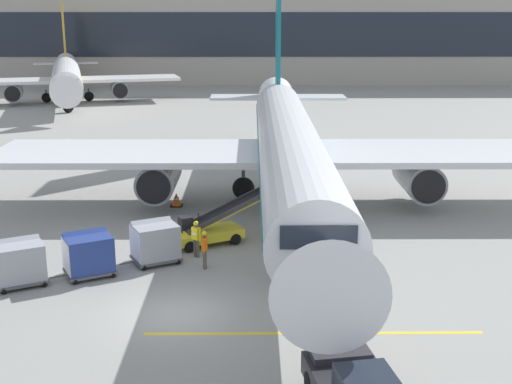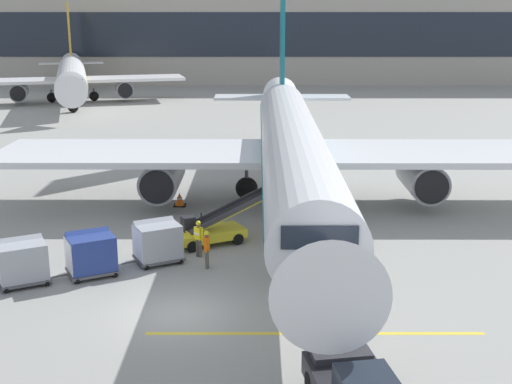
% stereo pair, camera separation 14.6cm
% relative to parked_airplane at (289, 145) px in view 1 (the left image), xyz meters
% --- Properties ---
extents(ground_plane, '(600.00, 600.00, 0.00)m').
position_rel_parked_airplane_xyz_m(ground_plane, '(-5.01, -15.06, -3.47)').
color(ground_plane, gray).
extents(parked_airplane, '(34.16, 43.64, 14.58)m').
position_rel_parked_airplane_xyz_m(parked_airplane, '(0.00, 0.00, 0.00)').
color(parked_airplane, silver).
rests_on(parked_airplane, ground).
extents(belt_loader, '(5.44, 3.60, 2.57)m').
position_rel_parked_airplane_xyz_m(belt_loader, '(-4.13, -7.05, -2.66)').
color(belt_loader, gold).
rests_on(belt_loader, ground).
extents(baggage_cart_lead, '(2.79, 2.33, 1.91)m').
position_rel_parked_airplane_xyz_m(baggage_cart_lead, '(-6.54, -9.63, -2.47)').
color(baggage_cart_lead, '#515156').
rests_on(baggage_cart_lead, ground).
extents(baggage_cart_second, '(2.79, 2.33, 1.91)m').
position_rel_parked_airplane_xyz_m(baggage_cart_second, '(-9.17, -11.19, -2.47)').
color(baggage_cart_second, '#515156').
rests_on(baggage_cart_second, ground).
extents(baggage_cart_third, '(2.79, 2.33, 1.91)m').
position_rel_parked_airplane_xyz_m(baggage_cart_third, '(-11.80, -12.14, -2.47)').
color(baggage_cart_third, '#515156').
rests_on(baggage_cart_third, ground).
extents(ground_crew_by_loader, '(0.45, 0.43, 1.74)m').
position_rel_parked_airplane_xyz_m(ground_crew_by_loader, '(-4.73, -9.00, -2.47)').
color(ground_crew_by_loader, '#514C42').
rests_on(ground_crew_by_loader, ground).
extents(ground_crew_by_carts, '(0.26, 0.57, 1.74)m').
position_rel_parked_airplane_xyz_m(ground_crew_by_carts, '(-4.25, -10.42, -2.47)').
color(ground_crew_by_carts, '#514C42').
rests_on(ground_crew_by_carts, ground).
extents(safety_cone_engine_keepout, '(0.70, 0.70, 0.79)m').
position_rel_parked_airplane_xyz_m(safety_cone_engine_keepout, '(-6.54, -0.59, -3.08)').
color(safety_cone_engine_keepout, black).
rests_on(safety_cone_engine_keepout, ground).
extents(apron_guidance_line_lead_in, '(0.20, 110.00, 0.01)m').
position_rel_parked_airplane_xyz_m(apron_guidance_line_lead_in, '(-0.29, -0.84, -3.46)').
color(apron_guidance_line_lead_in, yellow).
rests_on(apron_guidance_line_lead_in, ground).
extents(apron_guidance_line_stop_bar, '(12.00, 0.20, 0.01)m').
position_rel_parked_airplane_xyz_m(apron_guidance_line_stop_bar, '(-0.00, -16.68, -3.46)').
color(apron_guidance_line_stop_bar, yellow).
rests_on(apron_guidance_line_stop_bar, ground).
extents(terminal_building, '(96.01, 18.34, 15.04)m').
position_rel_parked_airplane_xyz_m(terminal_building, '(1.33, 73.03, 4.00)').
color(terminal_building, '#A8A399').
rests_on(terminal_building, ground).
extents(distant_airplane, '(27.81, 35.77, 12.16)m').
position_rel_parked_airplane_xyz_m(distant_airplane, '(-24.75, 45.10, -0.28)').
color(distant_airplane, white).
rests_on(distant_airplane, ground).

